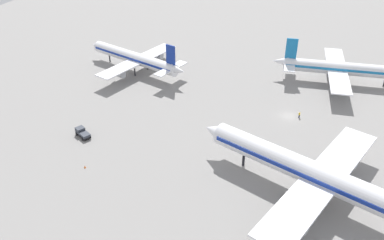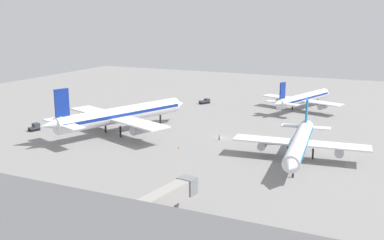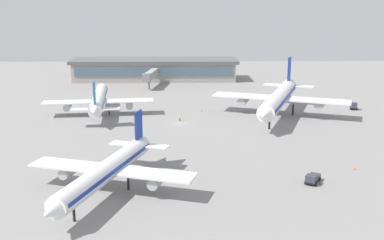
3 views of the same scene
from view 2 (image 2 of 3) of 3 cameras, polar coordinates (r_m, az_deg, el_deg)
name	(u,v)px [view 2 (image 2 of 3)]	position (r m, az deg, el deg)	size (l,w,h in m)	color
ground	(222,138)	(134.65, 3.80, -2.22)	(288.00, 288.00, 0.00)	gray
airplane_at_gate	(300,143)	(115.58, 13.26, -2.74)	(33.75, 41.86, 12.74)	white
airplane_taxiing	(303,98)	(177.39, 13.60, 2.61)	(31.72, 38.68, 12.07)	white
airplane_distant	(120,115)	(139.87, -8.90, 0.65)	(41.17, 49.99, 15.79)	white
baggage_tug	(35,127)	(150.54, -18.94, -0.82)	(2.95, 3.60, 2.30)	black
pushback_tractor	(205,101)	(185.62, 1.63, 2.35)	(3.85, 4.76, 1.90)	black
ground_crew_worker	(219,137)	(132.02, 3.39, -2.14)	(0.53, 0.53, 1.67)	#1E2338
jet_bridge	(163,199)	(78.06, -3.61, -9.78)	(5.36, 18.03, 6.74)	#9E9993
safety_cone_near_gate	(173,104)	(183.94, -2.32, 2.04)	(0.44, 0.44, 0.60)	#EA590C
safety_cone_mid_apron	(179,147)	(123.89, -1.68, -3.41)	(0.44, 0.44, 0.60)	#EA590C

